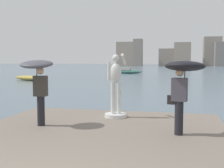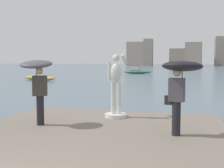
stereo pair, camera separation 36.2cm
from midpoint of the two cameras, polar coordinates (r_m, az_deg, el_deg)
The scene contains 8 objects.
ground_plane at distance 43.03m, azimuth 9.56°, elevation 1.41°, with size 400.00×400.00×0.00m, color slate.
pier at distance 6.15m, azimuth -10.08°, elevation -15.56°, with size 7.07×10.84×0.40m, color slate.
statue_white_figure at distance 9.77m, azimuth -0.31°, elevation -1.50°, with size 0.76×0.94×2.17m.
onlooker_left at distance 8.79m, azimuth -15.60°, elevation 1.75°, with size 1.06×1.08×1.99m.
onlooker_right at distance 7.53m, azimuth 12.60°, elevation 1.57°, with size 1.22×1.23×1.94m.
boat_near at distance 53.94m, azimuth 2.94°, elevation 2.52°, with size 5.46×1.85×1.11m.
boat_mid at distance 35.77m, azimuth -16.13°, elevation 1.16°, with size 5.48×3.07×0.61m.
distant_skyline at distance 142.22m, azimuth 12.78°, elevation 5.86°, with size 52.48×12.73×13.71m.
Camera 1 is at (2.07, -2.95, 2.31)m, focal length 46.12 mm.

